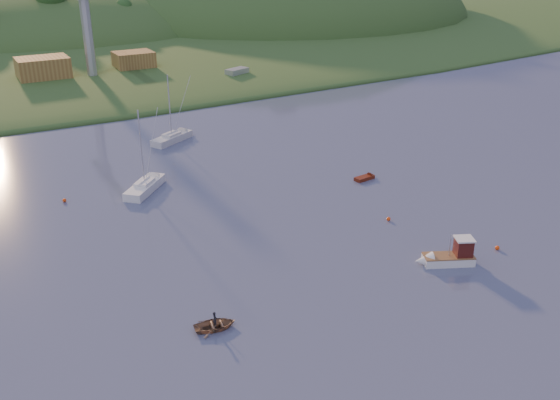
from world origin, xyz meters
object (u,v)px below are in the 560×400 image
canoe (215,325)px  sailboat_far (172,137)px  fishing_boat (445,257)px  red_tender (368,177)px  sailboat_near (145,186)px

canoe → sailboat_far: bearing=-6.4°
fishing_boat → red_tender: bearing=-83.2°
sailboat_near → canoe: 34.81m
sailboat_far → red_tender: (18.79, -30.28, -0.49)m
fishing_boat → canoe: bearing=22.2°
sailboat_near → red_tender: bearing=-67.3°
canoe → red_tender: red_tender is taller
fishing_boat → sailboat_far: size_ratio=0.58×
sailboat_near → canoe: sailboat_near is taller
fishing_boat → red_tender: fishing_boat is taller
fishing_boat → canoe: size_ratio=1.72×
canoe → fishing_boat: bearing=-82.8°
sailboat_near → sailboat_far: (10.98, 18.89, -0.01)m
fishing_boat → canoe: fishing_boat is taller
sailboat_near → red_tender: size_ratio=3.10×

